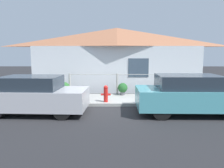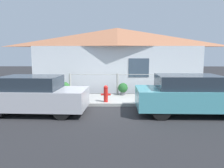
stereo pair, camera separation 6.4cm
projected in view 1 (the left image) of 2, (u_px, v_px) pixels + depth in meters
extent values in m
plane|color=#262628|center=(118.00, 107.00, 9.01)|extent=(60.00, 60.00, 0.00)
cube|color=#9E9E99|center=(118.00, 99.00, 10.12)|extent=(24.00, 2.26, 0.12)
cube|color=silver|center=(117.00, 70.00, 11.92)|extent=(9.33, 0.12, 2.58)
cube|color=#384756|center=(138.00, 68.00, 11.83)|extent=(1.10, 0.04, 1.00)
pyramid|color=#A36647|center=(117.00, 37.00, 12.70)|extent=(9.73, 2.20, 1.07)
cylinder|color=#999993|center=(70.00, 84.00, 11.03)|extent=(0.10, 0.10, 1.06)
cylinder|color=#999993|center=(117.00, 84.00, 11.01)|extent=(0.10, 0.10, 1.06)
cylinder|color=#999993|center=(165.00, 84.00, 11.00)|extent=(0.10, 0.10, 1.06)
cylinder|color=#999993|center=(117.00, 75.00, 10.95)|extent=(4.80, 0.03, 0.03)
cube|color=#B7B7BC|center=(36.00, 99.00, 7.87)|extent=(3.69, 1.78, 0.69)
cube|color=#232D38|center=(32.00, 83.00, 7.80)|extent=(2.05, 1.52, 0.47)
cylinder|color=black|center=(72.00, 102.00, 8.55)|extent=(0.58, 0.22, 0.57)
cylinder|color=black|center=(62.00, 111.00, 7.16)|extent=(0.58, 0.22, 0.57)
cylinder|color=black|center=(16.00, 101.00, 8.65)|extent=(0.58, 0.22, 0.57)
cube|color=teal|center=(192.00, 98.00, 7.83)|extent=(3.97, 1.83, 0.69)
cube|color=#232D38|center=(188.00, 82.00, 7.76)|extent=(2.20, 1.58, 0.48)
cylinder|color=black|center=(216.00, 101.00, 8.58)|extent=(0.64, 0.21, 0.64)
cylinder|color=black|center=(154.00, 101.00, 8.65)|extent=(0.64, 0.21, 0.64)
cylinder|color=black|center=(162.00, 110.00, 7.15)|extent=(0.64, 0.21, 0.64)
cylinder|color=red|center=(106.00, 95.00, 9.28)|extent=(0.18, 0.18, 0.58)
sphere|color=red|center=(106.00, 88.00, 9.23)|extent=(0.19, 0.19, 0.19)
cylinder|color=red|center=(103.00, 95.00, 9.27)|extent=(0.16, 0.08, 0.08)
cylinder|color=red|center=(109.00, 95.00, 9.27)|extent=(0.16, 0.08, 0.08)
cylinder|color=slate|center=(123.00, 93.00, 10.86)|extent=(0.24, 0.24, 0.19)
sphere|color=#235B28|center=(123.00, 88.00, 10.82)|extent=(0.48, 0.48, 0.48)
cylinder|color=#9E5638|center=(65.00, 93.00, 10.95)|extent=(0.25, 0.25, 0.21)
sphere|color=#2D6B2D|center=(65.00, 87.00, 10.91)|extent=(0.49, 0.49, 0.49)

